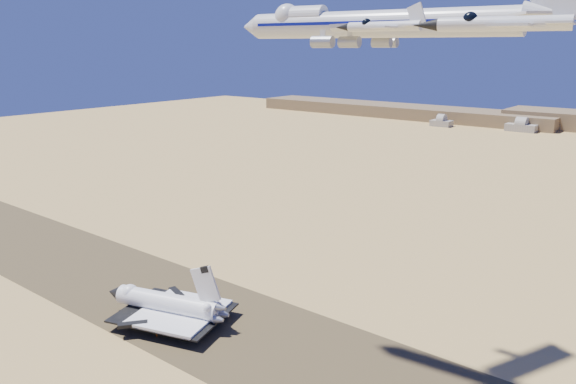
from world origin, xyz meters
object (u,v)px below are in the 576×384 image
Objects in this scene: crew_c at (166,333)px; chase_jet_b at (499,23)px; shuttle at (167,305)px; chase_jet_a at (382,26)px; chase_jet_c at (513,25)px; carrier_747 at (366,24)px; crew_b at (165,333)px; crew_a at (157,335)px.

chase_jet_b reaches higher than crew_c.
shuttle is 3.14× the size of chase_jet_a.
chase_jet_c is at bearing -116.92° from crew_c.
chase_jet_a is (93.09, -35.19, 82.16)m from shuttle.
carrier_747 is 49.53× the size of crew_c.
chase_jet_c is at bearing 60.15° from carrier_747.
shuttle is 25.46× the size of crew_b.
chase_jet_a is at bearing -37.45° from shuttle.
shuttle is 2.67× the size of chase_jet_c.
shuttle is at bearing 51.66° from crew_a.
carrier_747 is at bearing 120.21° from chase_jet_b.
crew_c is at bearing 164.96° from chase_jet_a.
carrier_747 is 82.68m from chase_jet_b.
chase_jet_c reaches higher than crew_c.
carrier_747 reaches higher than chase_jet_c.
crew_a is at bearing 89.59° from crew_c.
carrier_747 is 48.07m from chase_jet_c.
crew_c is (-0.15, 0.48, -0.07)m from crew_b.
crew_b is at bearing 165.22° from chase_jet_a.
shuttle is at bearing 162.82° from chase_jet_a.
chase_jet_a is 24.91m from chase_jet_b.
crew_c is 0.11× the size of chase_jet_b.
chase_jet_a is (32.18, -49.39, -2.34)m from carrier_747.
chase_jet_b reaches higher than crew_a.
crew_c is at bearing -2.47° from crew_a.
carrier_747 reaches higher than crew_a.
crew_a is 0.96× the size of crew_b.
carrier_747 is 5.33× the size of chase_jet_b.
shuttle is 130.85m from chase_jet_c.
carrier_747 reaches higher than crew_b.
crew_b is (6.54, -6.56, -4.84)m from shuttle.
chase_jet_c is at bearing -28.27° from crew_a.
crew_b is at bearing 129.68° from crew_c.
crew_c is at bearing -60.30° from shuttle.
chase_jet_a reaches higher than crew_c.
chase_jet_c is at bearing 101.06° from chase_jet_a.
chase_jet_b is at bearing -80.84° from chase_jet_c.
chase_jet_b is (113.37, -49.64, 81.62)m from shuttle.
shuttle is at bearing -21.21° from crew_c.
crew_b is 144.03m from chase_jet_b.
chase_jet_a reaches higher than shuttle.
chase_jet_b is at bearing -56.04° from carrier_747.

